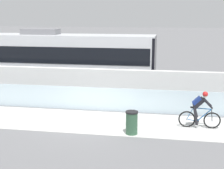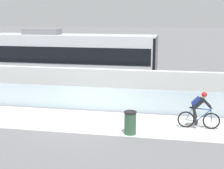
# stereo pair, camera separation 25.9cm
# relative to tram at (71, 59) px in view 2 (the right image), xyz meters

# --- Properties ---
(ground_plane) EXTENTS (200.00, 200.00, 0.00)m
(ground_plane) POSITION_rel_tram_xyz_m (2.82, -6.85, -1.89)
(ground_plane) COLOR slate
(bike_path_deck) EXTENTS (32.00, 3.20, 0.01)m
(bike_path_deck) POSITION_rel_tram_xyz_m (2.82, -6.85, -1.89)
(bike_path_deck) COLOR beige
(bike_path_deck) RESTS_ON ground
(glass_parapet) EXTENTS (32.00, 0.05, 1.18)m
(glass_parapet) POSITION_rel_tram_xyz_m (2.82, -5.00, -1.31)
(glass_parapet) COLOR silver
(glass_parapet) RESTS_ON ground
(concrete_barrier_wall) EXTENTS (32.00, 0.36, 1.81)m
(concrete_barrier_wall) POSITION_rel_tram_xyz_m (2.82, -3.20, -0.99)
(concrete_barrier_wall) COLOR silver
(concrete_barrier_wall) RESTS_ON ground
(tram_rail_near) EXTENTS (32.00, 0.08, 0.01)m
(tram_rail_near) POSITION_rel_tram_xyz_m (2.82, -0.72, -1.89)
(tram_rail_near) COLOR #595654
(tram_rail_near) RESTS_ON ground
(tram_rail_far) EXTENTS (32.00, 0.08, 0.01)m
(tram_rail_far) POSITION_rel_tram_xyz_m (2.82, 0.72, -1.89)
(tram_rail_far) COLOR #595654
(tram_rail_far) RESTS_ON ground
(tram) EXTENTS (11.06, 2.54, 3.81)m
(tram) POSITION_rel_tram_xyz_m (0.00, 0.00, 0.00)
(tram) COLOR silver
(tram) RESTS_ON ground
(cyclist_on_bike) EXTENTS (1.77, 0.58, 1.61)m
(cyclist_on_bike) POSITION_rel_tram_xyz_m (7.78, -6.85, -1.09)
(cyclist_on_bike) COLOR black
(cyclist_on_bike) RESTS_ON ground
(trash_bin) EXTENTS (0.51, 0.51, 0.96)m
(trash_bin) POSITION_rel_tram_xyz_m (5.02, -8.10, -1.41)
(trash_bin) COLOR #33593F
(trash_bin) RESTS_ON ground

